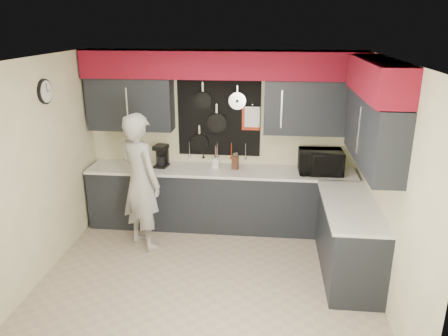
# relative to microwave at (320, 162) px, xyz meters

# --- Properties ---
(ground) EXTENTS (4.00, 4.00, 0.00)m
(ground) POSITION_rel_microwave_xyz_m (-1.43, -1.42, -1.09)
(ground) COLOR tan
(ground) RESTS_ON ground
(back_wall_assembly) EXTENTS (4.00, 0.36, 2.60)m
(back_wall_assembly) POSITION_rel_microwave_xyz_m (-1.42, 0.18, 0.92)
(back_wall_assembly) COLOR #F2EBBB
(back_wall_assembly) RESTS_ON ground
(right_wall_assembly) EXTENTS (0.36, 3.50, 2.60)m
(right_wall_assembly) POSITION_rel_microwave_xyz_m (0.43, -1.16, 0.86)
(right_wall_assembly) COLOR #F2EBBB
(right_wall_assembly) RESTS_ON ground
(left_wall_assembly) EXTENTS (0.05, 3.50, 2.60)m
(left_wall_assembly) POSITION_rel_microwave_xyz_m (-3.42, -1.40, 0.25)
(left_wall_assembly) COLOR #F2EBBB
(left_wall_assembly) RESTS_ON ground
(base_cabinets) EXTENTS (3.95, 2.20, 0.92)m
(base_cabinets) POSITION_rel_microwave_xyz_m (-0.94, -0.29, -0.63)
(base_cabinets) COLOR black
(base_cabinets) RESTS_ON ground
(microwave) EXTENTS (0.62, 0.43, 0.33)m
(microwave) POSITION_rel_microwave_xyz_m (0.00, 0.00, 0.00)
(microwave) COLOR black
(microwave) RESTS_ON base_cabinets
(knife_block) EXTENTS (0.10, 0.10, 0.19)m
(knife_block) POSITION_rel_microwave_xyz_m (-1.21, 0.06, -0.07)
(knife_block) COLOR #341910
(knife_block) RESTS_ON base_cabinets
(utensil_crock) EXTENTS (0.12, 0.12, 0.15)m
(utensil_crock) POSITION_rel_microwave_xyz_m (-1.51, 0.09, -0.09)
(utensil_crock) COLOR white
(utensil_crock) RESTS_ON base_cabinets
(coffee_maker) EXTENTS (0.21, 0.25, 0.33)m
(coffee_maker) POSITION_rel_microwave_xyz_m (-2.31, 0.07, 0.00)
(coffee_maker) COLOR black
(coffee_maker) RESTS_ON base_cabinets
(person) EXTENTS (0.82, 0.77, 1.88)m
(person) POSITION_rel_microwave_xyz_m (-2.42, -0.67, -0.15)
(person) COLOR #9E9F9C
(person) RESTS_ON ground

